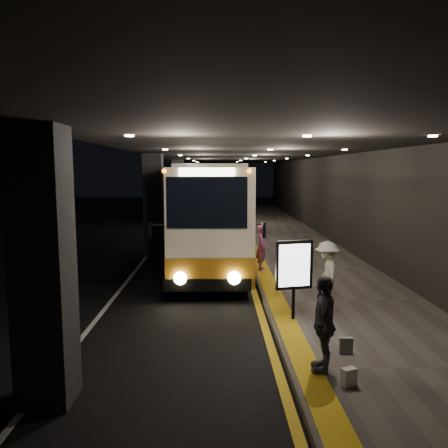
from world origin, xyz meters
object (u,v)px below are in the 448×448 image
object	(u,v)px
stanchion_post	(278,272)
bag_plain	(349,377)
coach_second	(213,196)
bag_polka	(346,345)
coach_main	(210,216)
passenger_boarding	(262,247)
passenger_waiting_white	(327,274)
info_sign	(294,266)
passenger_waiting_grey	(324,324)

from	to	relation	value
stanchion_post	bag_plain	bearing A→B (deg)	-86.48
coach_second	bag_polka	size ratio (longest dim) A/B	34.55
coach_main	passenger_boarding	bearing A→B (deg)	-53.90
passenger_waiting_white	passenger_boarding	bearing A→B (deg)	-156.19
coach_second	bag_polka	world-z (taller)	coach_second
info_sign	bag_plain	bearing A→B (deg)	-95.23
passenger_boarding	stanchion_post	bearing A→B (deg)	-168.12
coach_main	bag_polka	xyz separation A→B (m)	(2.78, -9.61, -1.50)
passenger_boarding	passenger_waiting_grey	xyz separation A→B (m)	(0.29, -7.86, 0.05)
passenger_waiting_white	bag_plain	world-z (taller)	passenger_waiting_white
passenger_waiting_white	info_sign	xyz separation A→B (m)	(-1.05, -1.02, 0.43)
coach_main	passenger_waiting_grey	xyz separation A→B (m)	(2.15, -10.34, -0.80)
coach_main	passenger_waiting_white	bearing A→B (deg)	-65.41
coach_second	info_sign	distance (m)	24.24
coach_second	stanchion_post	world-z (taller)	coach_second
passenger_boarding	bag_polka	size ratio (longest dim) A/B	5.18
coach_main	info_sign	world-z (taller)	coach_main
stanchion_post	passenger_waiting_white	bearing A→B (deg)	-57.47
passenger_boarding	bag_plain	size ratio (longest dim) A/B	5.50
coach_second	bag_polka	bearing A→B (deg)	-86.13
passenger_waiting_grey	passenger_waiting_white	bearing A→B (deg)	175.79
passenger_boarding	stanchion_post	distance (m)	2.53
passenger_waiting_white	bag_plain	size ratio (longest dim) A/B	5.76
passenger_waiting_grey	coach_second	bearing A→B (deg)	-164.72
passenger_boarding	bag_plain	xyz separation A→B (m)	(0.60, -8.41, -0.67)
coach_second	passenger_waiting_grey	size ratio (longest dim) A/B	6.33
bag_polka	info_sign	xyz separation A→B (m)	(-0.69, 1.97, 1.14)
info_sign	stanchion_post	bearing A→B (deg)	78.43
passenger_waiting_grey	info_sign	distance (m)	2.73
passenger_waiting_grey	stanchion_post	world-z (taller)	passenger_waiting_grey
bag_plain	passenger_waiting_white	bearing A→B (deg)	80.89
bag_polka	bag_plain	distance (m)	1.32
bag_plain	info_sign	size ratio (longest dim) A/B	0.16
passenger_waiting_grey	stanchion_post	distance (m)	5.37
info_sign	passenger_waiting_white	bearing A→B (deg)	32.64
info_sign	coach_second	bearing A→B (deg)	83.38
bag_plain	stanchion_post	world-z (taller)	stanchion_post
info_sign	passenger_waiting_grey	bearing A→B (deg)	-100.35
coach_main	passenger_waiting_grey	world-z (taller)	coach_main
passenger_boarding	info_sign	xyz separation A→B (m)	(0.23, -5.17, 0.47)
coach_main	info_sign	size ratio (longest dim) A/B	6.36
coach_main	passenger_waiting_grey	distance (m)	10.59
info_sign	stanchion_post	world-z (taller)	info_sign
bag_polka	bag_plain	world-z (taller)	bag_polka
bag_polka	stanchion_post	bearing A→B (deg)	98.45
passenger_boarding	passenger_waiting_white	bearing A→B (deg)	-156.27
info_sign	bag_polka	bearing A→B (deg)	-82.38
coach_second	passenger_waiting_white	size ratio (longest dim) A/B	6.37
passenger_boarding	bag_polka	world-z (taller)	passenger_boarding
coach_main	bag_plain	xyz separation A→B (m)	(2.46, -10.89, -1.51)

